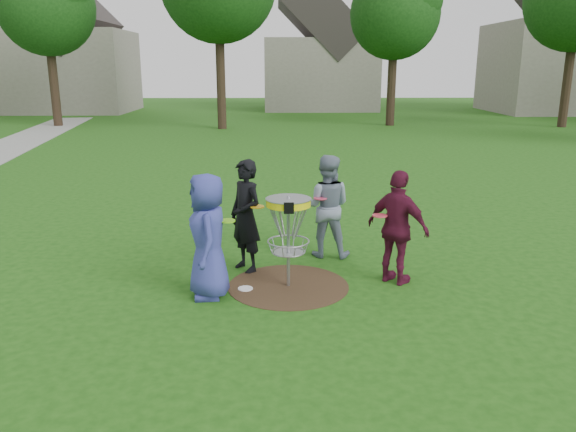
{
  "coord_description": "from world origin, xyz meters",
  "views": [
    {
      "loc": [
        -0.15,
        -7.79,
        3.18
      ],
      "look_at": [
        0.0,
        0.3,
        1.0
      ],
      "focal_mm": 35.0,
      "sensor_mm": 36.0,
      "label": 1
    }
  ],
  "objects_px": {
    "player_grey": "(326,206)",
    "disc_golf_basket": "(288,220)",
    "player_maroon": "(398,228)",
    "player_blue": "(208,236)",
    "player_black": "(246,216)"
  },
  "relations": [
    {
      "from": "player_maroon",
      "to": "player_grey",
      "type": "bearing_deg",
      "value": -10.41
    },
    {
      "from": "player_grey",
      "to": "player_maroon",
      "type": "height_order",
      "value": "player_grey"
    },
    {
      "from": "player_black",
      "to": "disc_golf_basket",
      "type": "relative_size",
      "value": 1.29
    },
    {
      "from": "player_grey",
      "to": "player_maroon",
      "type": "relative_size",
      "value": 1.02
    },
    {
      "from": "player_grey",
      "to": "player_maroon",
      "type": "distance_m",
      "value": 1.59
    },
    {
      "from": "player_grey",
      "to": "disc_golf_basket",
      "type": "relative_size",
      "value": 1.27
    },
    {
      "from": "player_black",
      "to": "player_grey",
      "type": "bearing_deg",
      "value": 78.74
    },
    {
      "from": "player_maroon",
      "to": "disc_golf_basket",
      "type": "distance_m",
      "value": 1.63
    },
    {
      "from": "disc_golf_basket",
      "to": "player_blue",
      "type": "bearing_deg",
      "value": -163.25
    },
    {
      "from": "player_grey",
      "to": "disc_golf_basket",
      "type": "xyz_separation_m",
      "value": [
        -0.67,
        -1.39,
        0.14
      ]
    },
    {
      "from": "player_blue",
      "to": "disc_golf_basket",
      "type": "height_order",
      "value": "player_blue"
    },
    {
      "from": "player_blue",
      "to": "disc_golf_basket",
      "type": "distance_m",
      "value": 1.18
    },
    {
      "from": "player_grey",
      "to": "disc_golf_basket",
      "type": "height_order",
      "value": "player_grey"
    },
    {
      "from": "player_black",
      "to": "disc_golf_basket",
      "type": "distance_m",
      "value": 0.98
    },
    {
      "from": "player_maroon",
      "to": "disc_golf_basket",
      "type": "height_order",
      "value": "player_maroon"
    }
  ]
}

